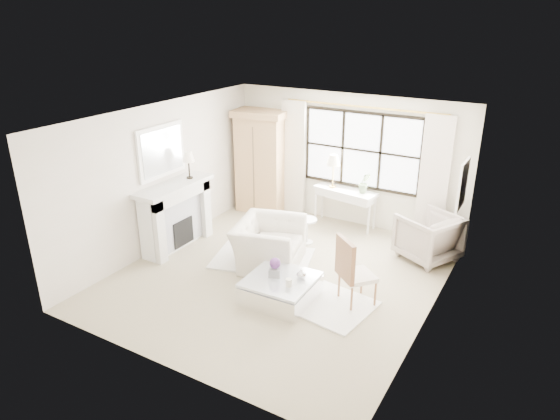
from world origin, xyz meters
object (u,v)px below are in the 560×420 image
(armoire, at_px, (261,161))
(club_armchair, at_px, (269,244))
(console_table, at_px, (345,208))
(coffee_table, at_px, (281,289))

(armoire, height_order, club_armchair, armoire)
(club_armchair, bearing_deg, armoire, 21.03)
(armoire, bearing_deg, console_table, -4.45)
(console_table, xyz_separation_m, club_armchair, (-0.47, -2.25, 0.00))
(console_table, height_order, coffee_table, console_table)
(console_table, relative_size, club_armchair, 1.10)
(armoire, relative_size, console_table, 1.65)
(coffee_table, bearing_deg, console_table, 94.01)
(console_table, height_order, club_armchair, club_armchair)
(armoire, xyz_separation_m, club_armchair, (1.51, -2.16, -0.74))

